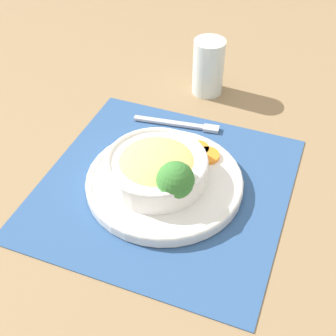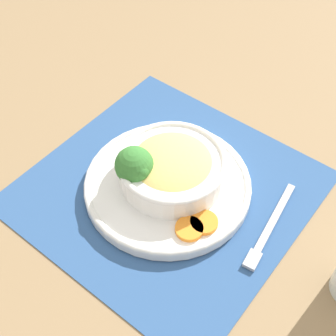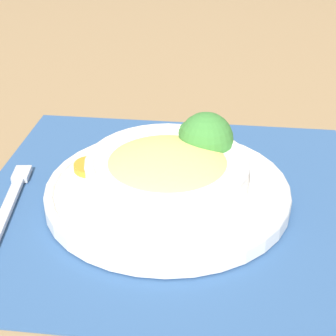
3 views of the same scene
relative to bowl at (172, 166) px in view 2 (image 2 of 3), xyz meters
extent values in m
plane|color=#8C704C|center=(0.00, 0.01, -0.05)|extent=(4.00, 4.00, 0.00)
cube|color=#2D5184|center=(0.00, 0.01, -0.05)|extent=(0.49, 0.48, 0.00)
cylinder|color=white|center=(0.00, 0.01, -0.04)|extent=(0.28, 0.28, 0.02)
torus|color=white|center=(0.00, 0.01, -0.03)|extent=(0.28, 0.28, 0.01)
cylinder|color=white|center=(0.00, 0.00, -0.01)|extent=(0.18, 0.18, 0.04)
torus|color=white|center=(0.00, 0.00, 0.01)|extent=(0.18, 0.18, 0.01)
ellipsoid|color=#EAC66B|center=(0.00, 0.00, 0.00)|extent=(0.15, 0.15, 0.05)
cylinder|color=#759E51|center=(0.04, 0.05, -0.02)|extent=(0.02, 0.02, 0.02)
sphere|color=#387A33|center=(0.04, 0.05, 0.02)|extent=(0.06, 0.06, 0.06)
sphere|color=#387A33|center=(0.03, 0.05, 0.02)|extent=(0.03, 0.03, 0.03)
sphere|color=#387A33|center=(0.06, 0.04, 0.02)|extent=(0.03, 0.03, 0.03)
cylinder|color=orange|center=(-0.08, 0.08, -0.02)|extent=(0.04, 0.04, 0.01)
cylinder|color=orange|center=(-0.09, 0.05, -0.02)|extent=(0.04, 0.04, 0.01)
cube|color=#B7B7BC|center=(-0.18, -0.01, -0.04)|extent=(0.02, 0.18, 0.01)
cube|color=#B7B7BC|center=(-0.18, 0.06, -0.04)|extent=(0.02, 0.03, 0.01)
camera|label=1|loc=(0.58, 0.18, 0.56)|focal=50.00mm
camera|label=2|loc=(-0.27, 0.43, 0.59)|focal=50.00mm
camera|label=3|loc=(0.01, -0.54, 0.31)|focal=60.00mm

